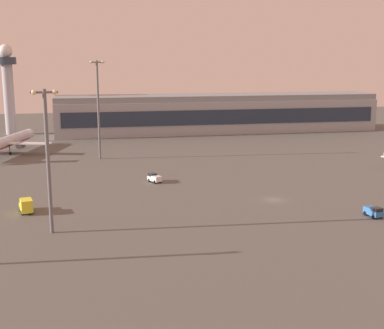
# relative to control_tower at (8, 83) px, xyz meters

# --- Properties ---
(ground_plane) EXTENTS (416.00, 416.00, 0.00)m
(ground_plane) POSITION_rel_control_tower_xyz_m (74.55, -121.51, -21.85)
(ground_plane) COLOR #56544F
(terminal_building) EXTENTS (140.05, 22.40, 16.40)m
(terminal_building) POSITION_rel_control_tower_xyz_m (89.13, -9.20, -13.76)
(terminal_building) COLOR #9EA3AD
(terminal_building) RESTS_ON ground
(control_tower) EXTENTS (8.00, 8.00, 37.80)m
(control_tower) POSITION_rel_control_tower_xyz_m (0.00, 0.00, 0.00)
(control_tower) COLOR #A8A8B2
(control_tower) RESTS_ON ground
(airplane_terminal_side) EXTENTS (31.49, 40.09, 10.48)m
(airplane_terminal_side) POSITION_rel_control_tower_xyz_m (4.98, -48.43, -17.89)
(airplane_terminal_side) COLOR silver
(airplane_terminal_side) RESTS_ON ground
(baggage_tractor) EXTENTS (3.64, 4.58, 2.25)m
(baggage_tractor) POSITION_rel_control_tower_xyz_m (49.60, -99.02, -20.67)
(baggage_tractor) COLOR white
(baggage_tractor) RESTS_ON ground
(maintenance_van) EXTENTS (2.55, 4.38, 2.25)m
(maintenance_van) POSITION_rel_control_tower_xyz_m (90.09, -137.91, -20.67)
(maintenance_van) COLOR #3372BF
(maintenance_van) RESTS_ON ground
(catering_truck) EXTENTS (3.53, 6.03, 3.05)m
(catering_truck) POSITION_rel_control_tower_xyz_m (19.61, -120.74, -20.27)
(catering_truck) COLOR yellow
(catering_truck) RESTS_ON ground
(apron_light_central) EXTENTS (4.80, 0.90, 26.72)m
(apron_light_central) POSITION_rel_control_tower_xyz_m (25.86, -135.28, -6.64)
(apron_light_central) COLOR slate
(apron_light_central) RESTS_ON ground
(apron_light_east) EXTENTS (4.80, 0.90, 31.40)m
(apron_light_east) POSITION_rel_control_tower_xyz_m (36.22, -63.54, -4.24)
(apron_light_east) COLOR slate
(apron_light_east) RESTS_ON ground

